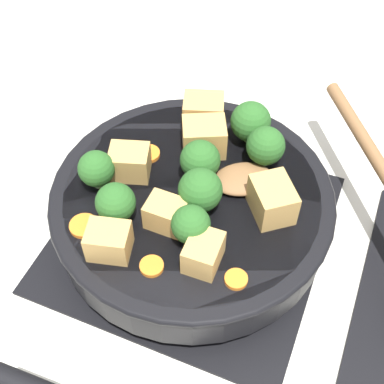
# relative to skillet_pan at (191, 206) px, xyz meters

# --- Properties ---
(ground_plane) EXTENTS (2.40, 2.40, 0.00)m
(ground_plane) POSITION_rel_skillet_pan_xyz_m (-0.00, -0.00, -0.06)
(ground_plane) COLOR silver
(front_burner_grate) EXTENTS (0.31, 0.31, 0.03)m
(front_burner_grate) POSITION_rel_skillet_pan_xyz_m (-0.00, -0.00, -0.04)
(front_burner_grate) COLOR black
(front_burner_grate) RESTS_ON ground_plane
(skillet_pan) EXTENTS (0.43, 0.32, 0.05)m
(skillet_pan) POSITION_rel_skillet_pan_xyz_m (0.00, 0.00, 0.00)
(skillet_pan) COLOR black
(skillet_pan) RESTS_ON front_burner_grate
(wooden_spoon) EXTENTS (0.24, 0.25, 0.02)m
(wooden_spoon) POSITION_rel_skillet_pan_xyz_m (-0.09, 0.12, 0.03)
(wooden_spoon) COLOR brown
(wooden_spoon) RESTS_ON skillet_pan
(tofu_cube_center_large) EXTENTS (0.03, 0.04, 0.03)m
(tofu_cube_center_large) POSITION_rel_skillet_pan_xyz_m (0.05, -0.01, 0.04)
(tofu_cube_center_large) COLOR tan
(tofu_cube_center_large) RESTS_ON skillet_pan
(tofu_cube_near_handle) EXTENTS (0.05, 0.05, 0.04)m
(tofu_cube_near_handle) POSITION_rel_skillet_pan_xyz_m (-0.00, -0.08, 0.04)
(tofu_cube_near_handle) COLOR tan
(tofu_cube_near_handle) RESTS_ON skillet_pan
(tofu_cube_east_chunk) EXTENTS (0.04, 0.03, 0.03)m
(tofu_cube_east_chunk) POSITION_rel_skillet_pan_xyz_m (0.08, 0.04, 0.04)
(tofu_cube_east_chunk) COLOR tan
(tofu_cube_east_chunk) RESTS_ON skillet_pan
(tofu_cube_west_chunk) EXTENTS (0.04, 0.05, 0.03)m
(tofu_cube_west_chunk) POSITION_rel_skillet_pan_xyz_m (0.10, -0.05, 0.04)
(tofu_cube_west_chunk) COLOR tan
(tofu_cube_west_chunk) RESTS_ON skillet_pan
(tofu_cube_back_piece) EXTENTS (0.05, 0.06, 0.04)m
(tofu_cube_back_piece) POSITION_rel_skillet_pan_xyz_m (-0.11, -0.03, 0.04)
(tofu_cube_back_piece) COLOR tan
(tofu_cube_back_piece) RESTS_ON skillet_pan
(tofu_cube_front_piece) EXTENTS (0.06, 0.06, 0.04)m
(tofu_cube_front_piece) POSITION_rel_skillet_pan_xyz_m (-0.01, 0.09, 0.04)
(tofu_cube_front_piece) COLOR tan
(tofu_cube_front_piece) RESTS_ON skillet_pan
(tofu_cube_mid_small) EXTENTS (0.06, 0.06, 0.04)m
(tofu_cube_mid_small) POSITION_rel_skillet_pan_xyz_m (-0.07, -0.01, 0.04)
(tofu_cube_mid_small) COLOR tan
(tofu_cube_mid_small) RESTS_ON skillet_pan
(broccoli_floret_near_spoon) EXTENTS (0.04, 0.04, 0.05)m
(broccoli_floret_near_spoon) POSITION_rel_skillet_pan_xyz_m (0.06, 0.02, 0.05)
(broccoli_floret_near_spoon) COLOR #709956
(broccoli_floret_near_spoon) RESTS_ON skillet_pan
(broccoli_floret_center_top) EXTENTS (0.05, 0.05, 0.05)m
(broccoli_floret_center_top) POSITION_rel_skillet_pan_xyz_m (-0.11, 0.03, 0.05)
(broccoli_floret_center_top) COLOR #709956
(broccoli_floret_center_top) RESTS_ON skillet_pan
(broccoli_floret_east_rim) EXTENTS (0.05, 0.05, 0.05)m
(broccoli_floret_east_rim) POSITION_rel_skillet_pan_xyz_m (0.01, 0.02, 0.05)
(broccoli_floret_east_rim) COLOR #709956
(broccoli_floret_east_rim) RESTS_ON skillet_pan
(broccoli_floret_west_rim) EXTENTS (0.04, 0.04, 0.05)m
(broccoli_floret_west_rim) POSITION_rel_skillet_pan_xyz_m (0.03, -0.10, 0.05)
(broccoli_floret_west_rim) COLOR #709956
(broccoli_floret_west_rim) RESTS_ON skillet_pan
(broccoli_floret_north_edge) EXTENTS (0.05, 0.05, 0.05)m
(broccoli_floret_north_edge) POSITION_rel_skillet_pan_xyz_m (-0.03, -0.00, 0.05)
(broccoli_floret_north_edge) COLOR #709956
(broccoli_floret_north_edge) RESTS_ON skillet_pan
(broccoli_floret_south_cluster) EXTENTS (0.04, 0.04, 0.05)m
(broccoli_floret_south_cluster) POSITION_rel_skillet_pan_xyz_m (-0.07, 0.06, 0.05)
(broccoli_floret_south_cluster) COLOR #709956
(broccoli_floret_south_cluster) RESTS_ON skillet_pan
(broccoli_floret_mid_floret) EXTENTS (0.04, 0.04, 0.05)m
(broccoli_floret_mid_floret) POSITION_rel_skillet_pan_xyz_m (0.06, -0.06, 0.05)
(broccoli_floret_mid_floret) COLOR #709956
(broccoli_floret_mid_floret) RESTS_ON skillet_pan
(carrot_slice_orange_thin) EXTENTS (0.03, 0.03, 0.01)m
(carrot_slice_orange_thin) POSITION_rel_skillet_pan_xyz_m (-0.04, -0.07, 0.03)
(carrot_slice_orange_thin) COLOR orange
(carrot_slice_orange_thin) RESTS_ON skillet_pan
(carrot_slice_near_center) EXTENTS (0.03, 0.03, 0.01)m
(carrot_slice_near_center) POSITION_rel_skillet_pan_xyz_m (0.09, -0.09, 0.03)
(carrot_slice_near_center) COLOR orange
(carrot_slice_near_center) RESTS_ON skillet_pan
(carrot_slice_edge_slice) EXTENTS (0.02, 0.02, 0.01)m
(carrot_slice_edge_slice) POSITION_rel_skillet_pan_xyz_m (0.10, 0.00, 0.03)
(carrot_slice_edge_slice) COLOR orange
(carrot_slice_edge_slice) RESTS_ON skillet_pan
(carrot_slice_under_broccoli) EXTENTS (0.02, 0.02, 0.01)m
(carrot_slice_under_broccoli) POSITION_rel_skillet_pan_xyz_m (0.08, 0.08, 0.03)
(carrot_slice_under_broccoli) COLOR orange
(carrot_slice_under_broccoli) RESTS_ON skillet_pan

